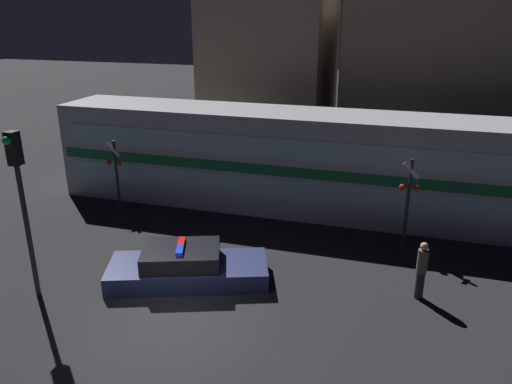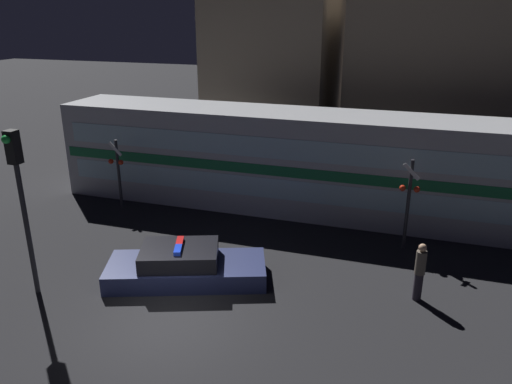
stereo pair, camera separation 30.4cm
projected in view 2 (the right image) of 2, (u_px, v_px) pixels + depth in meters
name	position (u px, v px, depth m)	size (l,w,h in m)	color
ground_plane	(168.00, 322.00, 13.14)	(120.00, 120.00, 0.00)	black
train	(309.00, 163.00, 19.93)	(20.86, 2.95, 3.99)	#B7BABF
police_car	(185.00, 267.00, 15.06)	(5.09, 3.37, 1.21)	navy
pedestrian	(420.00, 271.00, 13.87)	(0.29, 0.29, 1.73)	#2D2833
crossing_signal_near	(408.00, 200.00, 16.55)	(0.66, 0.28, 3.18)	#2D2D33
crossing_signal_far	(118.00, 170.00, 20.11)	(0.66, 0.28, 2.89)	#2D2D33
traffic_light_corner	(19.00, 186.00, 13.41)	(0.30, 0.46, 4.81)	#2D2D33
building_left	(276.00, 75.00, 27.53)	(6.29, 6.92, 8.70)	#726656
building_center	(473.00, 71.00, 24.25)	(11.87, 5.31, 9.84)	#726656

